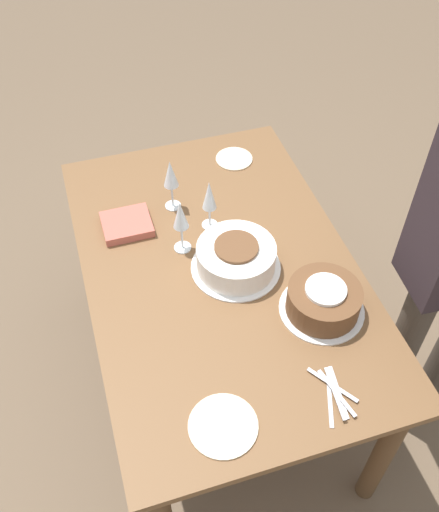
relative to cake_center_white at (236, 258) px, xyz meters
name	(u,v)px	position (x,y,z in m)	size (l,w,h in m)	color
ground_plane	(220,375)	(0.02, 0.05, -0.79)	(12.00, 12.00, 0.00)	brown
dining_table	(220,286)	(0.02, 0.05, -0.16)	(1.43, 0.92, 0.74)	brown
cake_center_white	(236,258)	(0.00, 0.00, 0.00)	(0.31, 0.31, 0.11)	white
cake_front_chocolate	(324,300)	(-0.25, -0.21, 0.00)	(0.28, 0.28, 0.11)	white
wine_glass_near	(171,176)	(0.36, 0.13, 0.10)	(0.06, 0.06, 0.22)	silver
wine_glass_far	(209,197)	(0.22, 0.03, 0.09)	(0.06, 0.06, 0.21)	silver
wine_glass_extra	(181,217)	(0.14, 0.15, 0.10)	(0.06, 0.06, 0.22)	silver
dessert_plate_left	(223,426)	(-0.54, 0.22, -0.05)	(0.20, 0.20, 0.01)	beige
dessert_plate_right	(234,159)	(0.56, -0.18, -0.05)	(0.15, 0.15, 0.01)	beige
fork_pile	(334,392)	(-0.54, -0.12, -0.04)	(0.20, 0.11, 0.01)	silver
napkin_stack	(127,224)	(0.30, 0.32, -0.03)	(0.16, 0.18, 0.03)	#B75B4C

